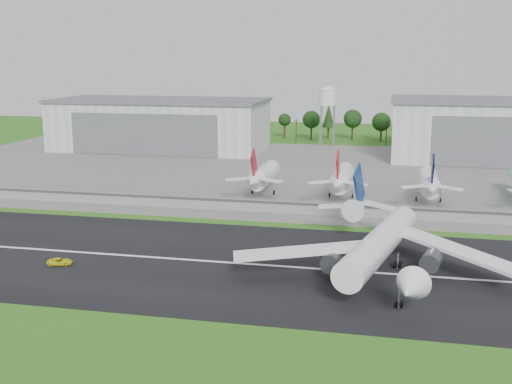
% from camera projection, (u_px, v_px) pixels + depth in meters
% --- Properties ---
extents(ground, '(600.00, 600.00, 0.00)m').
position_uv_depth(ground, '(251.00, 281.00, 123.88)').
color(ground, '#215C16').
rests_on(ground, ground).
extents(runway, '(320.00, 60.00, 0.10)m').
position_uv_depth(runway, '(261.00, 265.00, 133.43)').
color(runway, black).
rests_on(runway, ground).
extents(runway_centerline, '(220.00, 1.00, 0.02)m').
position_uv_depth(runway_centerline, '(261.00, 265.00, 133.42)').
color(runway_centerline, white).
rests_on(runway_centerline, runway).
extents(apron, '(320.00, 150.00, 0.10)m').
position_uv_depth(apron, '(322.00, 172.00, 238.54)').
color(apron, slate).
rests_on(apron, ground).
extents(blast_fence, '(240.00, 0.61, 3.50)m').
position_uv_depth(blast_fence, '(295.00, 208.00, 176.05)').
color(blast_fence, gray).
rests_on(blast_fence, ground).
extents(hangar_west, '(97.00, 44.00, 23.20)m').
position_uv_depth(hangar_west, '(160.00, 124.00, 295.65)').
color(hangar_west, silver).
rests_on(hangar_west, ground).
extents(water_tower, '(8.40, 8.40, 29.40)m').
position_uv_depth(water_tower, '(328.00, 95.00, 296.55)').
color(water_tower, '#99999E').
rests_on(water_tower, ground).
extents(utility_poles, '(230.00, 3.00, 12.00)m').
position_uv_depth(utility_poles, '(340.00, 144.00, 314.99)').
color(utility_poles, black).
rests_on(utility_poles, ground).
extents(treeline, '(320.00, 16.00, 22.00)m').
position_uv_depth(treeline, '(343.00, 140.00, 329.32)').
color(treeline, black).
rests_on(treeline, ground).
extents(main_airliner, '(55.89, 58.80, 18.17)m').
position_uv_depth(main_airliner, '(380.00, 251.00, 127.00)').
color(main_airliner, white).
rests_on(main_airliner, runway).
extents(ground_vehicle, '(5.61, 3.69, 1.43)m').
position_uv_depth(ground_vehicle, '(60.00, 261.00, 133.30)').
color(ground_vehicle, yellow).
rests_on(ground_vehicle, runway).
extents(parked_jet_red_a, '(7.36, 31.29, 16.67)m').
position_uv_depth(parked_jet_red_a, '(262.00, 176.00, 198.58)').
color(parked_jet_red_a, white).
rests_on(parked_jet_red_a, ground).
extents(parked_jet_red_b, '(7.36, 31.29, 16.76)m').
position_uv_depth(parked_jet_red_b, '(341.00, 179.00, 193.52)').
color(parked_jet_red_b, white).
rests_on(parked_jet_red_b, ground).
extents(parked_jet_navy, '(7.36, 31.29, 16.63)m').
position_uv_depth(parked_jet_navy, '(429.00, 183.00, 188.15)').
color(parked_jet_navy, white).
rests_on(parked_jet_navy, ground).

